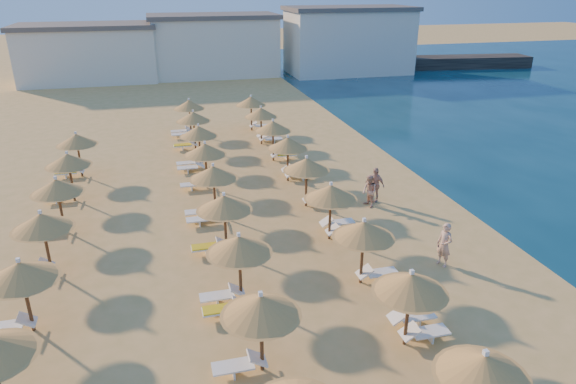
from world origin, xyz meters
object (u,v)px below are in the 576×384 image
object	(u,v)px
parasol_row_west	(218,188)
beachgoer_c	(375,185)
jetty	(421,63)
beachgoer_b	(369,191)
beachgoer_a	(444,245)
parasol_row_east	(318,178)

from	to	relation	value
parasol_row_west	beachgoer_c	xyz separation A→B (m)	(8.54, 1.63, -1.33)
jetty	beachgoer_b	bearing A→B (deg)	-114.47
beachgoer_c	beachgoer_a	xyz separation A→B (m)	(0.07, -7.01, -0.00)
beachgoer_c	beachgoer_a	bearing A→B (deg)	-36.50
beachgoer_a	parasol_row_east	bearing A→B (deg)	-165.84
beachgoer_b	beachgoer_a	bearing A→B (deg)	-6.45
beachgoer_a	beachgoer_b	bearing A→B (deg)	164.39
parasol_row_east	beachgoer_c	bearing A→B (deg)	23.49
parasol_row_west	beachgoer_b	distance (m)	8.17
parasol_row_east	jetty	bearing A→B (deg)	56.34
parasol_row_east	beachgoer_b	distance (m)	3.64
jetty	beachgoer_c	size ratio (longest dim) A/B	15.58
parasol_row_west	beachgoer_c	distance (m)	8.80
jetty	beachgoer_c	xyz separation A→B (m)	(-24.20, -40.34, 0.21)
jetty	beachgoer_a	distance (m)	53.14
parasol_row_west	beachgoer_b	world-z (taller)	parasol_row_west
parasol_row_east	beachgoer_a	world-z (taller)	parasol_row_east
parasol_row_west	beachgoer_a	size ratio (longest dim) A/B	19.30
beachgoer_a	jetty	bearing A→B (deg)	131.73
parasol_row_west	parasol_row_east	bearing A→B (deg)	0.00
parasol_row_east	parasol_row_west	bearing A→B (deg)	180.00
parasol_row_west	beachgoer_a	distance (m)	10.25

